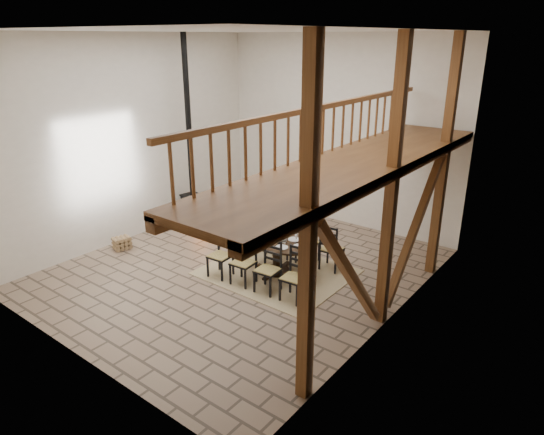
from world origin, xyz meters
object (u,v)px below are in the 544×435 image
Objects in this scene: dining_table at (277,257)px; log_basket at (186,219)px; log_stack at (122,243)px; wood_stove at (192,184)px.

log_basket is (-3.72, 0.75, -0.21)m from dining_table.
log_stack is (-3.76, -1.31, -0.23)m from dining_table.
wood_stove is (-3.63, 0.99, 0.75)m from dining_table.
dining_table reaches higher than log_basket.
log_basket is 1.05× the size of log_stack.
log_basket is at bearing -100.70° from wood_stove.
log_basket is 2.06m from log_stack.
dining_table is 5.13× the size of log_stack.
dining_table reaches higher than log_stack.
log_basket is at bearing 88.80° from log_stack.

